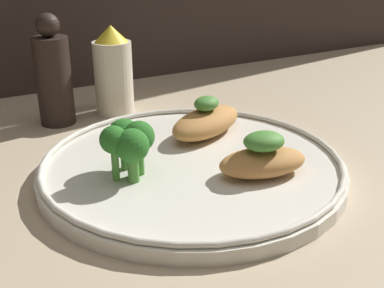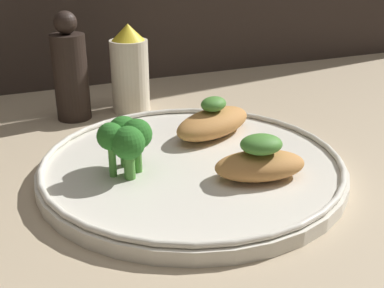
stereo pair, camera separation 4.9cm
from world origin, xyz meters
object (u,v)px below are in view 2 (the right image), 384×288
Objects in this scene: broccoli_bunch at (126,138)px; sauce_bottle at (132,70)px; pepper_grinder at (70,72)px; plate at (192,165)px.

sauce_bottle reaches higher than broccoli_bunch.
pepper_grinder is at bearing 180.00° from sauce_bottle.
plate is at bearing -2.90° from broccoli_bunch.
plate is 2.20× the size of pepper_grinder.
broccoli_bunch is 22.86cm from sauce_bottle.
pepper_grinder is at bearing 93.46° from broccoli_bunch.
pepper_grinder is (-8.17, 22.06, 5.46)cm from plate.
plate is 5.10× the size of broccoli_bunch.
pepper_grinder reaches higher than broccoli_bunch.
sauce_bottle is at bearing 89.38° from plate.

